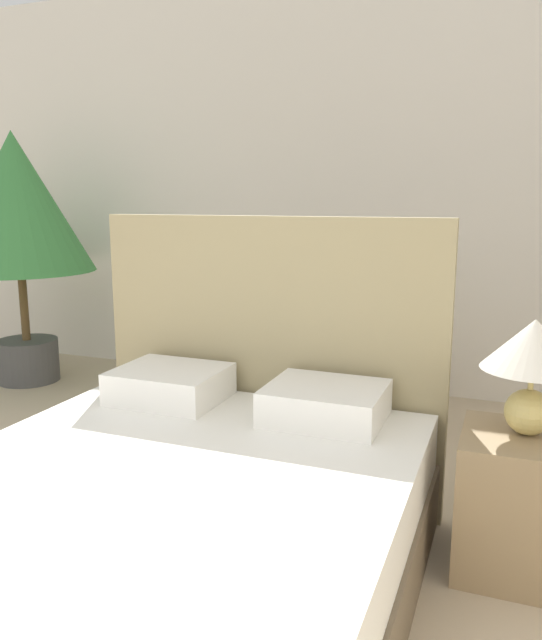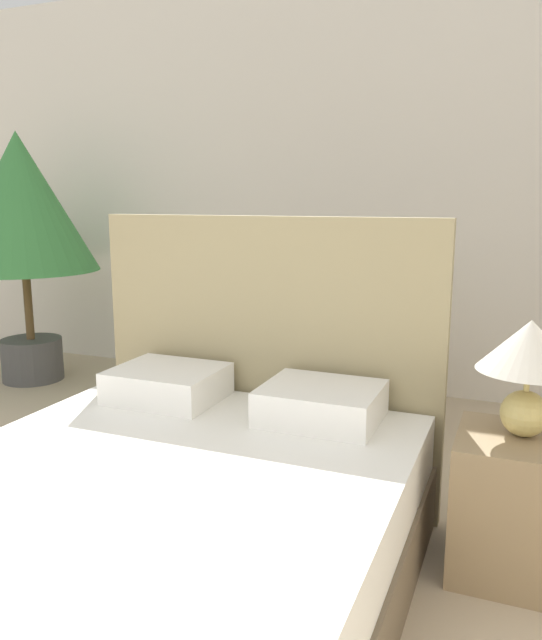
% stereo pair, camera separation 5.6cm
% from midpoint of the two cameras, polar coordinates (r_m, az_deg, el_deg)
% --- Properties ---
extents(wall_back, '(10.00, 0.06, 2.90)m').
position_cam_midpoint_polar(wall_back, '(4.54, 4.64, 12.20)').
color(wall_back, silver).
rests_on(wall_back, ground_plane).
extents(bed, '(1.60, 2.10, 1.28)m').
position_cam_midpoint_polar(bed, '(2.17, -10.91, -18.88)').
color(bed, brown).
rests_on(bed, ground_plane).
extents(armchair_near_window_left, '(0.62, 0.75, 0.95)m').
position_cam_midpoint_polar(armchair_near_window_left, '(4.31, -6.40, -3.23)').
color(armchair_near_window_left, silver).
rests_on(armchair_near_window_left, ground_plane).
extents(armchair_near_window_right, '(0.56, 0.70, 0.95)m').
position_cam_midpoint_polar(armchair_near_window_right, '(3.96, 6.50, -4.53)').
color(armchair_near_window_right, silver).
rests_on(armchair_near_window_right, ground_plane).
extents(potted_palm, '(1.07, 1.07, 1.83)m').
position_cam_midpoint_polar(potted_palm, '(4.92, -22.55, 9.21)').
color(potted_palm, '#4C4C4C').
rests_on(potted_palm, ground_plane).
extents(nightstand, '(0.50, 0.44, 0.52)m').
position_cam_midpoint_polar(nightstand, '(2.54, 21.88, -15.40)').
color(nightstand, '#937A56').
rests_on(nightstand, ground_plane).
extents(table_lamp, '(0.36, 0.36, 0.42)m').
position_cam_midpoint_polar(table_lamp, '(2.38, 22.21, -3.07)').
color(table_lamp, tan).
rests_on(table_lamp, nightstand).
extents(side_table, '(0.34, 0.34, 0.49)m').
position_cam_midpoint_polar(side_table, '(4.06, -0.53, -4.81)').
color(side_table, '#B7AD93').
rests_on(side_table, ground_plane).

